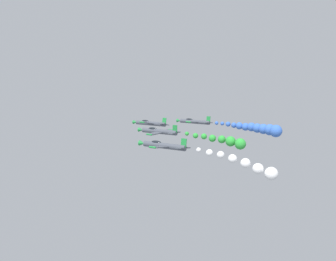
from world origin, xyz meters
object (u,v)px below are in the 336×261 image
Objects in this scene: airplane_lead at (150,123)px; airplane_left_outer at (163,146)px; airplane_right_inner at (194,122)px; airplane_left_inner at (159,131)px.

airplane_lead reaches higher than airplane_left_outer.
airplane_right_inner is (10.60, -7.71, -0.21)m from airplane_lead.
airplane_lead is 1.00× the size of airplane_right_inner.
airplane_left_inner reaches higher than airplane_right_inner.
airplane_left_inner is 1.00× the size of airplane_left_outer.
airplane_left_outer is (-32.67, -10.14, -0.27)m from airplane_right_inner.
airplane_lead is at bearing 38.98° from airplane_left_outer.
airplane_left_outer is (-11.49, -8.45, -0.50)m from airplane_left_inner.
airplane_left_inner is 14.27m from airplane_left_outer.
airplane_right_inner is at bearing 17.25° from airplane_left_outer.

